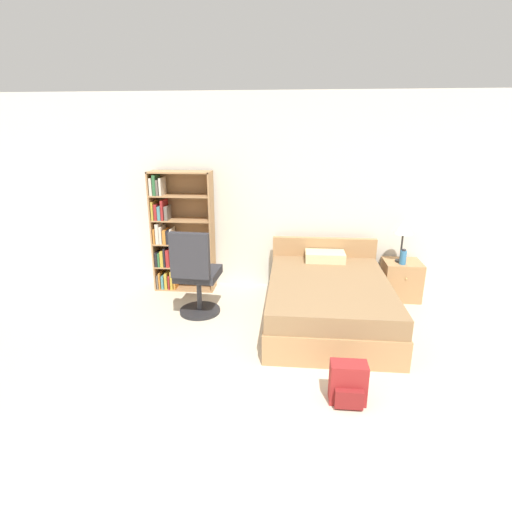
# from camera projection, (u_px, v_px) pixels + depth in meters

# --- Properties ---
(ground_plane) EXTENTS (14.00, 14.00, 0.00)m
(ground_plane) POSITION_uv_depth(u_px,v_px,m) (282.00, 464.00, 2.67)
(ground_plane) COLOR beige
(wall_back) EXTENTS (9.00, 0.06, 2.60)m
(wall_back) POSITION_uv_depth(u_px,v_px,m) (292.00, 195.00, 5.34)
(wall_back) COLOR silver
(wall_back) RESTS_ON ground_plane
(bookshelf) EXTENTS (0.81, 0.30, 1.62)m
(bookshelf) POSITION_uv_depth(u_px,v_px,m) (176.00, 233.00, 5.40)
(bookshelf) COLOR #AD7F51
(bookshelf) RESTS_ON ground_plane
(bed) EXTENTS (1.36, 1.92, 0.76)m
(bed) POSITION_uv_depth(u_px,v_px,m) (328.00, 299.00, 4.60)
(bed) COLOR #AD7F51
(bed) RESTS_ON ground_plane
(office_chair) EXTENTS (0.51, 0.59, 1.07)m
(office_chair) POSITION_uv_depth(u_px,v_px,m) (196.00, 275.00, 4.63)
(office_chair) COLOR #232326
(office_chair) RESTS_ON ground_plane
(nightstand) EXTENTS (0.47, 0.45, 0.50)m
(nightstand) POSITION_uv_depth(u_px,v_px,m) (401.00, 280.00, 5.23)
(nightstand) COLOR #AD7F51
(nightstand) RESTS_ON ground_plane
(table_lamp) EXTENTS (0.24, 0.24, 0.55)m
(table_lamp) POSITION_uv_depth(u_px,v_px,m) (404.00, 228.00, 5.02)
(table_lamp) COLOR #333333
(table_lamp) RESTS_ON nightstand
(water_bottle) EXTENTS (0.08, 0.08, 0.20)m
(water_bottle) POSITION_uv_depth(u_px,v_px,m) (403.00, 257.00, 5.03)
(water_bottle) COLOR teal
(water_bottle) RESTS_ON nightstand
(backpack_red) EXTENTS (0.30, 0.22, 0.35)m
(backpack_red) POSITION_uv_depth(u_px,v_px,m) (348.00, 384.00, 3.22)
(backpack_red) COLOR maroon
(backpack_red) RESTS_ON ground_plane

